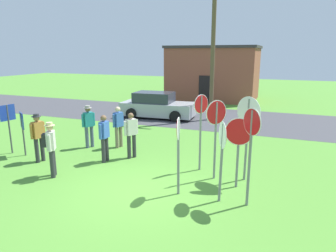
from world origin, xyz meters
The scene contains 20 objects.
ground_plane centered at (0.00, 0.00, 0.00)m, with size 80.00×80.00×0.00m, color #518E33.
street_asphalt centered at (0.00, 10.44, 0.00)m, with size 60.00×6.40×0.01m, color #424247.
building_background centered at (-2.10, 18.14, 2.17)m, with size 7.13×5.16×4.33m.
utility_pole centered at (-0.34, 9.98, 4.18)m, with size 1.80×0.24×8.00m.
parked_car_on_street centered at (-3.49, 9.42, 0.69)m, with size 4.41×2.22×1.51m.
stop_sign_rear_right centered at (2.65, 1.89, 1.78)m, with size 0.73×0.53×2.56m.
stop_sign_tallest centered at (2.49, 1.31, 1.39)m, with size 0.80×0.15×2.04m.
stop_sign_nearest centered at (1.15, 2.18, 1.66)m, with size 0.31×0.55×2.51m.
stop_sign_rear_left centered at (1.07, 0.24, 1.43)m, with size 0.15×0.60×2.16m.
stop_sign_leaning_right centered at (2.92, 0.27, 1.69)m, with size 0.46×0.52×2.52m.
stop_sign_low_front centered at (1.76, 1.65, 1.67)m, with size 0.48×0.59×2.44m.
stop_sign_far_back centered at (2.23, 0.25, 1.44)m, with size 0.32×0.63×2.13m.
person_on_left centered at (-3.00, -0.02, 1.01)m, with size 0.46×0.50×1.74m.
person_near_signs centered at (-2.20, 1.72, 0.95)m, with size 0.23×0.57×1.69m.
person_with_sunhat centered at (-4.38, 0.88, 1.01)m, with size 0.42×0.56×1.74m.
person_in_blue centered at (-1.51, 2.43, 0.95)m, with size 0.37×0.50×1.69m.
person_in_teal centered at (-2.60, 3.38, 0.95)m, with size 0.31×0.55×1.69m.
person_in_dark_shirt centered at (-3.72, 2.94, 0.98)m, with size 0.36×0.51×1.74m.
info_panel_leftmost centered at (-6.08, 1.22, 1.31)m, with size 0.13×0.59×1.89m.
info_panel_rightmost centered at (-5.39, 1.20, 1.13)m, with size 0.51×0.36×1.65m.
Camera 1 is at (3.61, -7.06, 3.78)m, focal length 32.55 mm.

